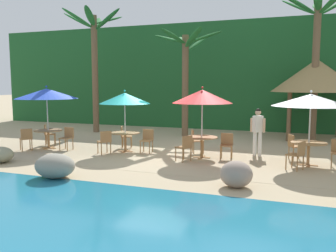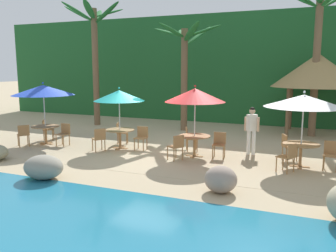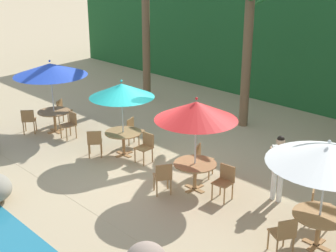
% 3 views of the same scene
% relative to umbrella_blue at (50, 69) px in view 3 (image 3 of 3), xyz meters
% --- Properties ---
extents(ground_plane, '(120.00, 120.00, 0.00)m').
position_rel_umbrella_blue_xyz_m(ground_plane, '(4.49, 0.35, -2.18)').
color(ground_plane, tan).
extents(terrace_deck, '(18.00, 5.20, 0.01)m').
position_rel_umbrella_blue_xyz_m(terrace_deck, '(4.49, 0.35, -2.18)').
color(terrace_deck, tan).
rests_on(terrace_deck, ground).
extents(foliage_backdrop, '(28.00, 2.40, 6.00)m').
position_rel_umbrella_blue_xyz_m(foliage_backdrop, '(4.49, 9.35, 0.82)').
color(foliage_backdrop, '#1E5628').
rests_on(foliage_backdrop, ground).
extents(rock_seawall, '(16.77, 3.06, 0.89)m').
position_rel_umbrella_blue_xyz_m(rock_seawall, '(6.10, -2.92, -1.84)').
color(rock_seawall, tan).
rests_on(rock_seawall, ground).
extents(umbrella_blue, '(2.42, 2.42, 2.50)m').
position_rel_umbrella_blue_xyz_m(umbrella_blue, '(0.00, 0.00, 0.00)').
color(umbrella_blue, silver).
rests_on(umbrella_blue, ground).
extents(dining_table_blue, '(1.10, 1.10, 0.74)m').
position_rel_umbrella_blue_xyz_m(dining_table_blue, '(0.00, 0.00, -1.57)').
color(dining_table_blue, '#A37547').
rests_on(dining_table_blue, ground).
extents(chair_blue_seaward, '(0.43, 0.44, 0.87)m').
position_rel_umbrella_blue_xyz_m(chair_blue_seaward, '(0.85, 0.07, -1.67)').
color(chair_blue_seaward, '#9E7042').
rests_on(chair_blue_seaward, ground).
extents(chair_blue_inland, '(0.59, 0.59, 0.87)m').
position_rel_umbrella_blue_xyz_m(chair_blue_inland, '(-0.54, 0.66, -1.67)').
color(chair_blue_inland, '#9E7042').
rests_on(chair_blue_inland, ground).
extents(chair_blue_left, '(0.60, 0.59, 0.87)m').
position_rel_umbrella_blue_xyz_m(chair_blue_left, '(-0.45, -0.73, -1.67)').
color(chair_blue_left, '#9E7042').
rests_on(chair_blue_left, ground).
extents(umbrella_teal, '(1.91, 1.91, 2.35)m').
position_rel_umbrella_blue_xyz_m(umbrella_teal, '(3.19, 0.43, -0.16)').
color(umbrella_teal, silver).
rests_on(umbrella_teal, ground).
extents(dining_table_teal, '(1.10, 1.10, 0.74)m').
position_rel_umbrella_blue_xyz_m(dining_table_teal, '(3.19, 0.43, -1.57)').
color(dining_table_teal, '#A37547').
rests_on(dining_table_teal, ground).
extents(chair_teal_seaward, '(0.45, 0.45, 0.87)m').
position_rel_umbrella_blue_xyz_m(chair_teal_seaward, '(4.03, 0.57, -1.67)').
color(chair_teal_seaward, '#9E7042').
rests_on(chair_teal_seaward, ground).
extents(chair_teal_inland, '(0.56, 0.55, 0.87)m').
position_rel_umbrella_blue_xyz_m(chair_teal_inland, '(2.78, 1.18, -1.67)').
color(chair_teal_inland, '#9E7042').
rests_on(chair_teal_inland, ground).
extents(chair_teal_left, '(0.60, 0.59, 0.87)m').
position_rel_umbrella_blue_xyz_m(chair_teal_left, '(2.73, -0.29, -1.67)').
color(chair_teal_left, '#9E7042').
rests_on(chair_teal_left, ground).
extents(umbrella_red, '(2.07, 2.07, 2.48)m').
position_rel_umbrella_blue_xyz_m(umbrella_red, '(6.20, 0.33, -0.05)').
color(umbrella_red, silver).
rests_on(umbrella_red, ground).
extents(dining_table_red, '(1.10, 1.10, 0.74)m').
position_rel_umbrella_blue_xyz_m(dining_table_red, '(6.20, 0.33, -1.57)').
color(dining_table_red, '#A37547').
rests_on(dining_table_red, ground).
extents(chair_red_seaward, '(0.46, 0.47, 0.87)m').
position_rel_umbrella_blue_xyz_m(chair_red_seaward, '(7.04, 0.50, -1.67)').
color(chair_red_seaward, '#9E7042').
rests_on(chair_red_seaward, ground).
extents(chair_red_inland, '(0.56, 0.56, 0.87)m').
position_rel_umbrella_blue_xyz_m(chair_red_inland, '(5.77, 1.07, -1.67)').
color(chair_red_inland, '#9E7042').
rests_on(chair_red_inland, ground).
extents(chair_red_left, '(0.58, 0.58, 0.87)m').
position_rel_umbrella_blue_xyz_m(chair_red_left, '(5.84, -0.44, -1.67)').
color(chair_red_left, '#9E7042').
rests_on(chair_red_left, ground).
extents(umbrella_white, '(2.37, 2.37, 2.37)m').
position_rel_umbrella_blue_xyz_m(umbrella_white, '(9.66, 0.31, -0.12)').
color(umbrella_white, silver).
rests_on(umbrella_white, ground).
extents(dining_table_white, '(1.10, 1.10, 0.74)m').
position_rel_umbrella_blue_xyz_m(dining_table_white, '(9.66, 0.31, -1.57)').
color(dining_table_white, '#A37547').
rests_on(dining_table_white, ground).
extents(chair_white_inland, '(0.56, 0.56, 0.87)m').
position_rel_umbrella_blue_xyz_m(chair_white_inland, '(9.22, 1.04, -1.67)').
color(chair_white_inland, '#9E7042').
rests_on(chair_white_inland, ground).
extents(chair_white_left, '(0.57, 0.57, 0.87)m').
position_rel_umbrella_blue_xyz_m(chair_white_left, '(9.34, -0.49, -1.67)').
color(chair_white_left, '#9E7042').
rests_on(chair_white_left, ground).
extents(palm_tree_second, '(3.53, 3.35, 5.14)m').
position_rel_umbrella_blue_xyz_m(palm_tree_second, '(4.11, 5.18, 1.35)').
color(palm_tree_second, brown).
rests_on(palm_tree_second, ground).
extents(waiter_in_white, '(0.52, 0.39, 1.70)m').
position_rel_umbrella_blue_xyz_m(waiter_in_white, '(7.98, 1.35, -1.20)').
color(waiter_in_white, white).
rests_on(waiter_in_white, ground).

